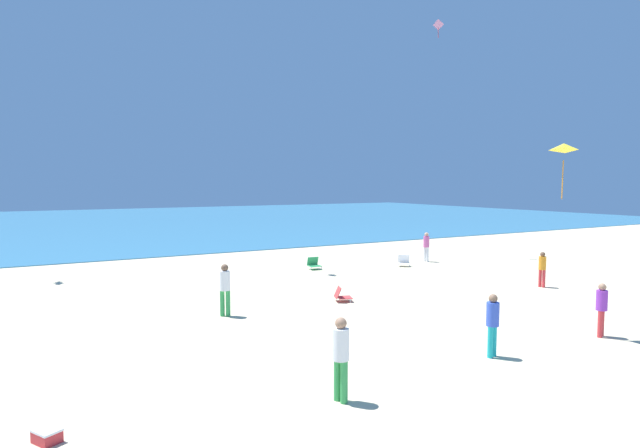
# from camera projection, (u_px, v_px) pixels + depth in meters

# --- Properties ---
(ground_plane) EXTENTS (120.00, 120.00, 0.00)m
(ground_plane) POSITION_uv_depth(u_px,v_px,m) (270.00, 283.00, 23.89)
(ground_plane) COLOR beige
(ocean_water) EXTENTS (120.00, 60.00, 0.05)m
(ocean_water) POSITION_uv_depth(u_px,v_px,m) (115.00, 222.00, 58.90)
(ocean_water) COLOR teal
(ocean_water) RESTS_ON ground_plane
(beach_chair_far_left) EXTENTS (0.81, 0.80, 0.61)m
(beach_chair_far_left) POSITION_uv_depth(u_px,v_px,m) (404.00, 261.00, 28.54)
(beach_chair_far_left) COLOR white
(beach_chair_far_left) RESTS_ON ground_plane
(beach_chair_near_camera) EXTENTS (0.65, 0.67, 0.62)m
(beach_chair_near_camera) POSITION_uv_depth(u_px,v_px,m) (314.00, 264.00, 27.58)
(beach_chair_near_camera) COLOR #2D9956
(beach_chair_near_camera) RESTS_ON ground_plane
(beach_chair_far_right) EXTENTS (0.78, 0.74, 0.55)m
(beach_chair_far_right) POSITION_uv_depth(u_px,v_px,m) (342.00, 295.00, 20.14)
(beach_chair_far_right) COLOR #D13D3D
(beach_chair_far_right) RESTS_ON ground_plane
(cooler_box) EXTENTS (0.52, 0.56, 0.24)m
(cooler_box) POSITION_uv_depth(u_px,v_px,m) (47.00, 436.00, 9.26)
(cooler_box) COLOR red
(cooler_box) RESTS_ON ground_plane
(person_1) EXTENTS (0.35, 0.35, 1.64)m
(person_1) POSITION_uv_depth(u_px,v_px,m) (426.00, 245.00, 30.15)
(person_1) COLOR white
(person_1) RESTS_ON ground_plane
(person_2) EXTENTS (0.41, 0.41, 1.74)m
(person_2) POSITION_uv_depth(u_px,v_px,m) (341.00, 353.00, 10.92)
(person_2) COLOR green
(person_2) RESTS_ON ground_plane
(person_3) EXTENTS (0.48, 0.48, 1.74)m
(person_3) POSITION_uv_depth(u_px,v_px,m) (225.00, 286.00, 17.90)
(person_3) COLOR green
(person_3) RESTS_ON ground_plane
(person_4) EXTENTS (0.33, 0.33, 1.51)m
(person_4) POSITION_uv_depth(u_px,v_px,m) (542.00, 267.00, 22.84)
(person_4) COLOR red
(person_4) RESTS_ON ground_plane
(person_5) EXTENTS (0.39, 0.39, 1.63)m
(person_5) POSITION_uv_depth(u_px,v_px,m) (493.00, 321.00, 13.72)
(person_5) COLOR #19ADB2
(person_5) RESTS_ON ground_plane
(person_6) EXTENTS (0.40, 0.40, 1.56)m
(person_6) POSITION_uv_depth(u_px,v_px,m) (602.00, 306.00, 15.52)
(person_6) COLOR red
(person_6) RESTS_ON ground_plane
(kite_pink) EXTENTS (0.50, 0.46, 1.07)m
(kite_pink) POSITION_uv_depth(u_px,v_px,m) (438.00, 25.00, 32.08)
(kite_pink) COLOR pink
(kite_yellow) EXTENTS (0.65, 0.71, 1.64)m
(kite_yellow) POSITION_uv_depth(u_px,v_px,m) (564.00, 148.00, 15.44)
(kite_yellow) COLOR yellow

